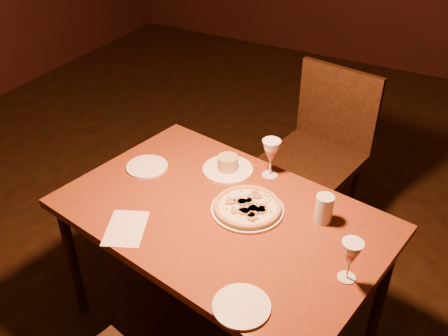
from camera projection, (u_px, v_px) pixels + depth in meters
The scene contains 11 objects.
floor at pixel (229, 305), 2.56m from camera, with size 7.00×7.00×0.00m, color #332011.
dining_table at pixel (222, 224), 2.10m from camera, with size 1.46×1.08×0.71m.
chair_far at pixel (321, 148), 2.78m from camera, with size 0.55×0.55×0.98m.
pizza_plate at pixel (248, 207), 2.07m from camera, with size 0.30×0.30×0.03m.
ramekin_saucer at pixel (228, 166), 2.31m from camera, with size 0.23×0.23×0.07m.
wine_glass_far at pixel (271, 158), 2.24m from camera, with size 0.08×0.08×0.18m, color #BC514E, non-canonical shape.
wine_glass_right at pixel (350, 261), 1.72m from camera, with size 0.08×0.08×0.17m, color #BC514E, non-canonical shape.
water_tumbler at pixel (324, 209), 1.99m from camera, with size 0.07×0.07×0.12m, color silver.
side_plate_left at pixel (147, 167), 2.34m from camera, with size 0.19×0.19×0.01m, color white.
side_plate_near at pixel (242, 306), 1.65m from camera, with size 0.20×0.20×0.01m, color white.
menu_card at pixel (126, 228), 1.98m from camera, with size 0.15×0.22×0.00m, color white.
Camera 1 is at (0.80, -1.52, 2.03)m, focal length 40.00 mm.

